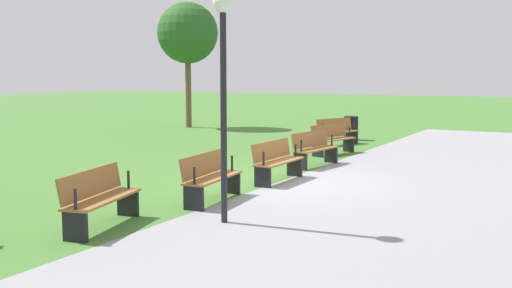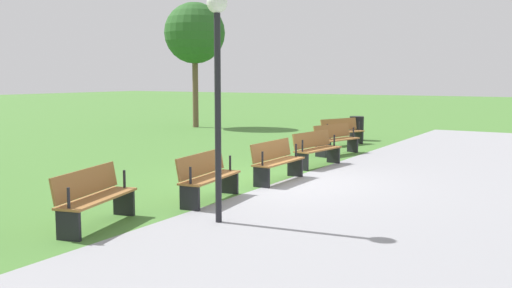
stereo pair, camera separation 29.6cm
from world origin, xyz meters
name	(u,v)px [view 1 (the left image)]	position (x,y,z in m)	size (l,w,h in m)	color
ground_plane	(279,182)	(0.00, 0.00, 0.00)	(120.00, 120.00, 0.00)	#477A33
path_paving	(409,195)	(0.00, 2.84, 0.00)	(28.73, 5.67, 0.01)	#939399
bench_0	(337,131)	(-7.02, -1.40, 0.47)	(1.72, 1.05, 0.89)	#996633
bench_1	(332,139)	(-4.75, -0.66, 0.47)	(1.73, 0.87, 0.89)	#996633
bench_2	(314,148)	(-2.39, -0.22, 0.47)	(1.71, 0.68, 0.89)	#996633
bench_3	(277,160)	(0.00, -0.07, 0.47)	(1.66, 0.47, 0.89)	#996633
bench_4	(210,176)	(2.39, -0.22, 0.47)	(1.71, 0.68, 0.89)	#996633
bench_5	(99,197)	(4.75, -0.66, 0.47)	(1.73, 0.87, 0.89)	#996633
tree_1	(188,33)	(-10.02, -9.78, 4.24)	(2.75, 2.75, 5.64)	brown
lamp_post	(223,62)	(3.56, 0.83, 2.53)	(0.32, 0.32, 3.57)	black
trash_bin	(351,128)	(-8.69, -1.49, 0.43)	(0.51, 0.51, 0.87)	black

